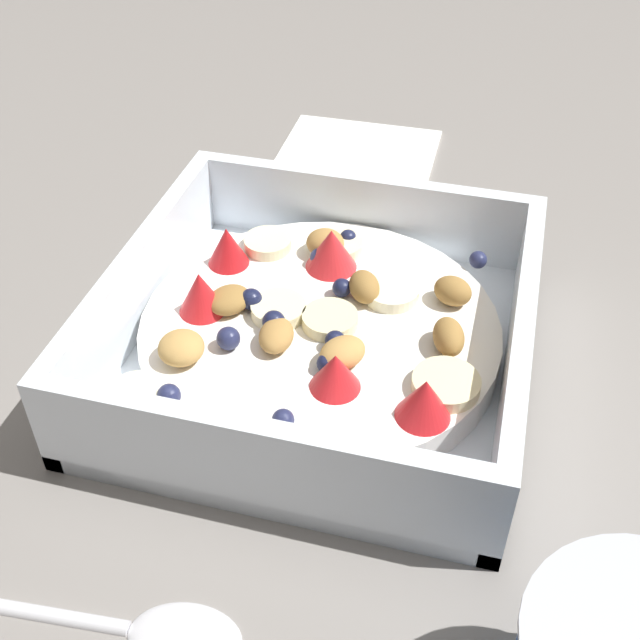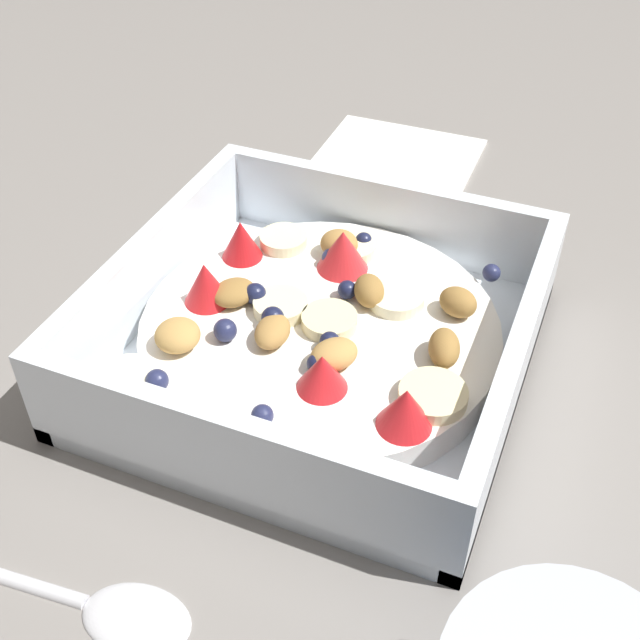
# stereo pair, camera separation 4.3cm
# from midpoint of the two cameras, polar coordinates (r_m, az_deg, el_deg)

# --- Properties ---
(ground_plane) EXTENTS (2.40, 2.40, 0.00)m
(ground_plane) POSITION_cam_midpoint_polar(r_m,az_deg,el_deg) (0.44, -1.61, -4.42)
(ground_plane) COLOR gray
(fruit_bowl) EXTENTS (0.22, 0.22, 0.06)m
(fruit_bowl) POSITION_cam_midpoint_polar(r_m,az_deg,el_deg) (0.44, -2.88, -1.07)
(fruit_bowl) COLOR white
(fruit_bowl) RESTS_ON ground
(spoon) EXTENTS (0.04, 0.17, 0.01)m
(spoon) POSITION_cam_midpoint_polar(r_m,az_deg,el_deg) (0.36, -17.51, -20.07)
(spoon) COLOR silver
(spoon) RESTS_ON ground
(folded_napkin) EXTENTS (0.12, 0.12, 0.01)m
(folded_napkin) POSITION_cam_midpoint_polar(r_m,az_deg,el_deg) (0.63, 0.54, 11.44)
(folded_napkin) COLOR white
(folded_napkin) RESTS_ON ground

